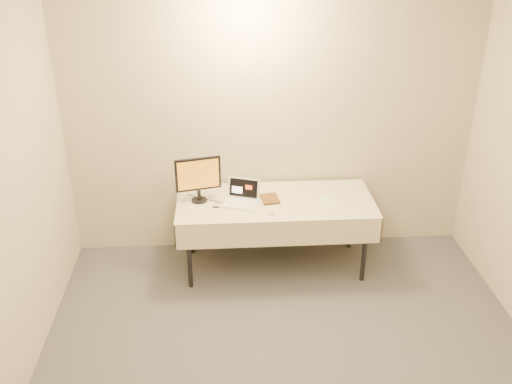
{
  "coord_description": "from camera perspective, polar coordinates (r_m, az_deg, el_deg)",
  "views": [
    {
      "loc": [
        -0.5,
        -2.7,
        3.23
      ],
      "look_at": [
        -0.19,
        1.99,
        0.86
      ],
      "focal_mm": 40.0,
      "sensor_mm": 36.0,
      "label": 1
    }
  ],
  "objects": [
    {
      "name": "paper_form",
      "position": [
        5.41,
        7.14,
        -0.89
      ],
      "size": [
        0.14,
        0.26,
        0.0
      ],
      "primitive_type": "cube",
      "rotation": [
        0.0,
        0.0,
        0.19
      ],
      "color": "#C4EBBB",
      "rests_on": "table"
    },
    {
      "name": "monitor",
      "position": [
        5.29,
        -5.81,
        1.58
      ],
      "size": [
        0.42,
        0.18,
        0.44
      ],
      "rotation": [
        0.0,
        0.0,
        0.22
      ],
      "color": "black",
      "rests_on": "table"
    },
    {
      "name": "book",
      "position": [
        5.33,
        0.58,
        0.15
      ],
      "size": [
        0.16,
        0.04,
        0.21
      ],
      "primitive_type": "imported",
      "rotation": [
        0.0,
        0.0,
        0.13
      ],
      "color": "brown",
      "rests_on": "table"
    },
    {
      "name": "usb_dongle",
      "position": [
        5.27,
        -4.04,
        -1.51
      ],
      "size": [
        0.06,
        0.03,
        0.01
      ],
      "primitive_type": "cube",
      "rotation": [
        0.0,
        0.0,
        -0.16
      ],
      "color": "black",
      "rests_on": "table"
    },
    {
      "name": "alarm_clock",
      "position": [
        5.62,
        -0.48,
        0.69
      ],
      "size": [
        0.14,
        0.1,
        0.05
      ],
      "rotation": [
        0.0,
        0.0,
        0.4
      ],
      "color": "black",
      "rests_on": "table"
    },
    {
      "name": "laptop",
      "position": [
        5.33,
        -1.45,
        -0.53
      ],
      "size": [
        0.37,
        0.34,
        0.21
      ],
      "rotation": [
        0.0,
        0.0,
        -0.33
      ],
      "color": "white",
      "rests_on": "table"
    },
    {
      "name": "back_wall",
      "position": [
        5.56,
        1.59,
        6.94
      ],
      "size": [
        4.0,
        0.1,
        2.7
      ],
      "primitive_type": "cube",
      "color": "beige",
      "rests_on": "ground"
    },
    {
      "name": "table",
      "position": [
        5.42,
        1.93,
        -1.42
      ],
      "size": [
        1.86,
        0.81,
        0.74
      ],
      "color": "black",
      "rests_on": "ground"
    },
    {
      "name": "clicker",
      "position": [
        5.16,
        1.49,
        -2.02
      ],
      "size": [
        0.07,
        0.1,
        0.02
      ],
      "primitive_type": "ellipsoid",
      "rotation": [
        0.0,
        0.0,
        0.36
      ],
      "color": "silver",
      "rests_on": "table"
    }
  ]
}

